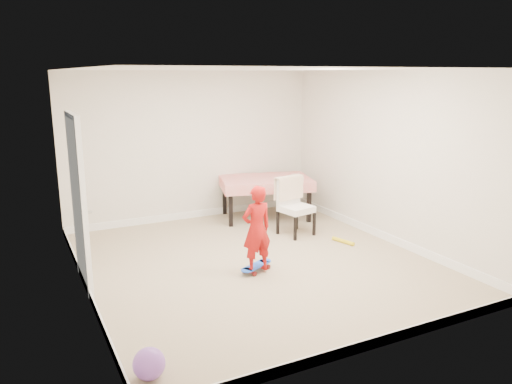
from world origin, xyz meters
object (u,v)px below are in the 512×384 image
dining_table (266,198)px  balloon (149,364)px  skateboard (256,268)px  dining_chair (296,207)px  child (257,232)px

dining_table → balloon: bearing=-113.5°
dining_table → balloon: (-3.17, -3.90, -0.23)m
dining_table → skateboard: bearing=-104.9°
dining_chair → skateboard: size_ratio=1.68×
skateboard → balloon: 2.57m
child → balloon: bearing=37.0°
child → dining_table: bearing=-125.0°
dining_chair → dining_table: bearing=77.3°
dining_chair → child: 1.74m
skateboard → balloon: (-1.89, -1.73, 0.10)m
dining_chair → balloon: bearing=-150.2°
dining_chair → skateboard: 1.72m
skateboard → child: child is taller
dining_table → skateboard: 2.54m
dining_table → dining_chair: dining_chair is taller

